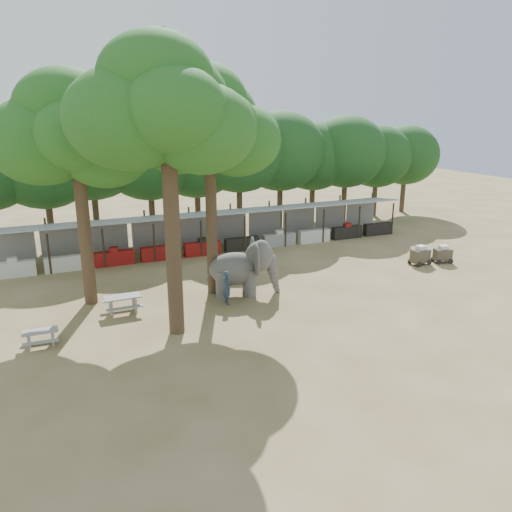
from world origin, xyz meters
name	(u,v)px	position (x,y,z in m)	size (l,w,h in m)	color
ground	(322,326)	(0.00, 0.00, 0.00)	(100.00, 100.00, 0.00)	brown
vendor_stalls	(217,232)	(0.00, 13.84, 1.18)	(28.00, 2.99, 2.80)	gray
yard_tree_left	(71,132)	(-9.13, 7.19, 8.20)	(7.10, 6.90, 11.02)	#332316
yard_tree_center	(162,108)	(-6.13, 2.19, 9.21)	(7.10, 6.90, 12.04)	#332316
yard_tree_back	(205,123)	(-3.13, 6.19, 8.54)	(7.10, 6.90, 11.36)	#332316
backdrop_trees	(193,161)	(0.00, 19.00, 5.51)	(46.46, 5.95, 8.33)	#332316
elephant	(244,268)	(-1.64, 5.12, 1.42)	(3.83, 2.81, 2.84)	#484646
handler	(227,288)	(-2.91, 4.16, 0.85)	(0.61, 0.41, 1.69)	#26384C
picnic_table_near	(41,336)	(-11.36, 2.89, 0.43)	(1.37, 1.25, 0.66)	gray
picnic_table_far	(123,302)	(-7.77, 5.05, 0.54)	(1.67, 1.51, 0.82)	gray
cart_front	(443,254)	(11.81, 5.31, 0.54)	(1.27, 0.99, 1.10)	#393125
cart_back	(420,255)	(10.23, 5.53, 0.59)	(1.32, 0.94, 1.20)	#393125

